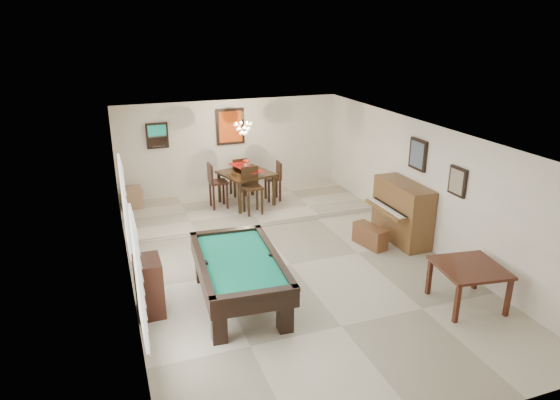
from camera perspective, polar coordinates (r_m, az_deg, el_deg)
ground_plane at (r=9.93m, az=1.19°, el=-7.42°), size 6.00×9.00×0.02m
wall_back at (r=13.52m, az=-5.66°, el=5.88°), size 6.00×0.04×2.60m
wall_front at (r=5.88m, az=17.75°, el=-14.65°), size 6.00×0.04×2.60m
wall_left at (r=8.84m, az=-17.23°, el=-2.57°), size 0.04×9.00×2.60m
wall_right at (r=10.79m, az=16.28°, el=1.57°), size 0.04×9.00×2.60m
ceiling at (r=9.04m, az=1.30°, el=7.46°), size 6.00×9.00×0.04m
dining_step at (r=12.73m, az=-4.06°, el=-0.81°), size 6.00×2.50×0.12m
window_left_front at (r=6.80m, az=-15.89°, el=-8.47°), size 0.06×1.00×1.70m
window_left_rear at (r=9.37m, az=-17.34°, el=-0.66°), size 0.06×1.00×1.70m
pool_table at (r=8.51m, az=-4.66°, el=-9.27°), size 1.49×2.54×0.82m
square_table at (r=9.03m, az=20.62°, el=-9.12°), size 1.18×1.18×0.72m
upright_piano at (r=10.99m, az=13.13°, el=-1.43°), size 0.87×1.56×1.30m
piano_bench at (r=10.79m, az=10.25°, el=-4.06°), size 0.48×0.85×0.45m
apothecary_chest at (r=8.47m, az=-14.74°, el=-9.51°), size 0.42×0.64×0.95m
dining_table at (r=12.63m, az=-3.88°, el=1.62°), size 1.42×1.42×0.95m
flower_vase at (r=12.46m, az=-3.94°, el=4.18°), size 0.16×0.16×0.22m
dining_chair_south at (r=11.96m, az=-3.12°, el=1.02°), size 0.44×0.44×1.13m
dining_chair_north at (r=13.29m, az=-4.85°, el=2.72°), size 0.42×0.42×1.04m
dining_chair_west at (r=12.42m, az=-7.07°, el=1.66°), size 0.44×0.44×1.14m
dining_chair_east at (r=12.87m, az=-0.84°, el=2.15°), size 0.39×0.39×1.01m
corner_bench at (r=13.01m, az=-16.46°, el=0.28°), size 0.47×0.57×0.48m
chandelier at (r=12.09m, az=-4.24°, el=8.64°), size 0.44×0.44×0.60m
back_painting at (r=13.35m, az=-5.70°, el=8.35°), size 0.75×0.06×0.95m
back_mirror at (r=13.04m, az=-13.85°, el=7.15°), size 0.55×0.06×0.65m
right_picture_upper at (r=10.84m, az=15.50°, el=5.03°), size 0.06×0.55×0.65m
right_picture_lower at (r=9.91m, az=19.64°, el=2.01°), size 0.06×0.45×0.55m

